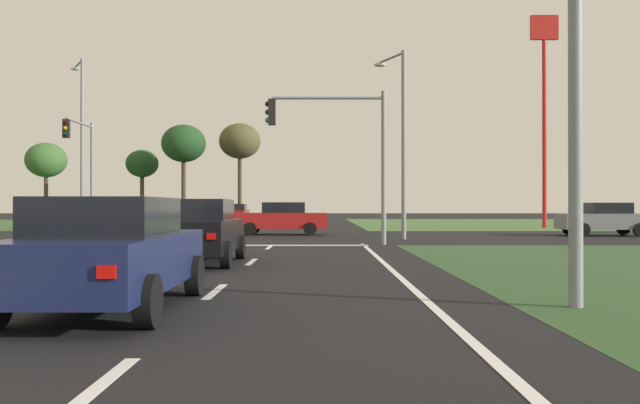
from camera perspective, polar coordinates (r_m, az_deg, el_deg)
ground_plane at (r=32.11m, az=-9.53°, el=-2.88°), size 200.00×200.00×0.00m
grass_verge_far_right at (r=59.70m, az=19.73°, el=-1.68°), size 35.00×35.00×0.01m
median_island_near at (r=13.76m, az=-22.67°, el=-5.99°), size 1.20×22.00×0.14m
median_island_far at (r=56.91m, az=-5.40°, el=-1.70°), size 1.20×36.00×0.14m
lane_dash_near at (r=5.82m, az=-18.22°, el=-14.53°), size 0.14×2.00×0.01m
lane_dash_second at (r=11.58m, az=-8.87°, el=-7.41°), size 0.14×2.00×0.01m
lane_dash_third at (r=17.51m, az=-5.87°, el=-5.01°), size 0.14×2.00×0.01m
lane_dash_fourth at (r=23.47m, az=-4.39°, el=-3.82°), size 0.14×2.00×0.01m
edge_line_right at (r=13.81m, az=6.58°, el=-6.26°), size 0.14×24.00×0.01m
stop_bar_near at (r=24.73m, az=-3.48°, el=-3.64°), size 6.40×0.50×0.01m
crosswalk_bar_near at (r=28.94m, az=-23.89°, el=-3.13°), size 0.70×2.80×0.01m
crosswalk_bar_second at (r=28.49m, az=-21.77°, el=-3.18°), size 0.70×2.80×0.01m
crosswalk_bar_third at (r=28.09m, az=-19.58°, el=-3.22°), size 0.70×2.80×0.01m
crosswalk_bar_fourth at (r=27.73m, az=-17.34°, el=-3.27°), size 0.70×2.80×0.01m
crosswalk_bar_fifth at (r=27.41m, az=-15.04°, el=-3.30°), size 0.70×2.80×0.01m
crosswalk_bar_sixth at (r=27.14m, az=-12.69°, el=-3.34°), size 0.70×2.80×0.01m
car_grey_near at (r=35.26m, az=22.61°, el=-1.32°), size 4.21×1.98×1.59m
car_black_second at (r=17.19m, az=-10.20°, el=-2.39°), size 1.95×4.48×1.60m
car_navy_third at (r=9.83m, az=-17.38°, el=-4.05°), size 2.03×4.64×1.55m
car_beige_fourth at (r=45.63m, az=-9.69°, el=-1.10°), size 1.95×4.17×1.60m
car_red_sixth at (r=33.79m, az=-3.33°, el=-1.37°), size 4.58×1.98×1.61m
car_maroon_seventh at (r=60.91m, az=-7.14°, el=-0.90°), size 2.10×4.35×1.61m
traffic_signal_near_right at (r=25.18m, az=1.63°, el=5.28°), size 4.47×0.32×5.67m
traffic_signal_far_left at (r=39.09m, az=-19.34°, el=3.69°), size 0.32×4.23×6.13m
street_lamp_second at (r=29.84m, az=6.69°, el=5.81°), size 1.23×2.27×8.14m
street_lamp_third at (r=43.08m, az=-19.46°, el=5.35°), size 1.55×2.32×10.19m
pedestrian_at_median at (r=42.29m, az=-7.54°, el=-0.63°), size 0.34×0.34×1.76m
fastfood_pole_sign at (r=47.73m, az=18.16°, el=10.00°), size 1.80×0.40×13.95m
treeline_near at (r=74.79m, az=-22.07°, el=3.24°), size 4.13×4.13×7.86m
treeline_second at (r=71.27m, az=-14.79°, el=3.06°), size 3.27×3.27×7.11m
treeline_third at (r=66.35m, az=-11.46°, el=4.77°), size 4.21×4.21×9.18m
treeline_fourth at (r=66.63m, az=-6.84°, el=5.03°), size 4.03×4.03×9.44m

